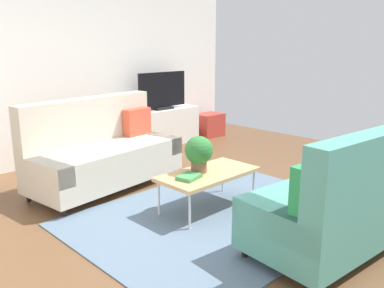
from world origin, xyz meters
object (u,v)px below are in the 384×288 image
Objects in this scene: table_book_0 at (189,177)px; couch_beige at (103,152)px; coffee_table at (208,175)px; couch_green at (349,198)px; vase_0 at (133,109)px; storage_trunk at (209,125)px; potted_plant at (199,152)px; tv_console at (162,127)px; bottle_0 at (145,105)px; tv at (162,91)px.

couch_beige is at bearing 94.10° from table_book_0.
couch_beige reaches higher than coffee_table.
vase_0 is (0.67, 4.02, 0.26)m from couch_green.
storage_trunk is 3.62m from potted_plant.
tv_console is at bearing 59.17° from coffee_table.
storage_trunk is 2.17× the size of table_book_0.
bottle_0 is at bearing 177.71° from storage_trunk.
coffee_table is at bearing -114.13° from bottle_0.
couch_beige is at bearing -138.56° from vase_0.
coffee_table is at bearing -120.83° from tv_console.
couch_green is (0.67, -2.84, 0.01)m from couch_beige.
tv reaches higher than couch_green.
couch_beige is 15.16× the size of vase_0.
couch_beige is 8.28× the size of table_book_0.
tv is 3.17m from table_book_0.
couch_beige reaches higher than table_book_0.
couch_beige is at bearing 108.80° from couch_green.
bottle_0 is at bearing -151.18° from couch_beige.
bottle_0 reaches higher than table_book_0.
couch_green reaches higher than storage_trunk.
tv is (0.00, -0.02, 0.63)m from tv_console.
potted_plant is (-0.34, 1.50, 0.19)m from couch_green.
couch_beige is 1.43m from table_book_0.
couch_beige is 2.23m from tv_console.
storage_trunk is at bearing 64.28° from couch_green.
tv_console is 6.26× the size of bottle_0.
potted_plant is (-0.07, 0.08, 0.25)m from coffee_table.
tv is 2.55× the size of potted_plant.
couch_beige is 2.92m from couch_green.
bottle_0 is at bearing -177.13° from tv.
table_book_0 is at bearing -125.34° from tv_console.
vase_0 is at bearing 173.12° from tv.
couch_green is 8.22× the size of table_book_0.
vase_0 is (1.01, 2.53, 0.07)m from potted_plant.
vase_0 reaches higher than storage_trunk.
tv_console reaches higher than coffee_table.
coffee_table is 8.39× the size of vase_0.
bottle_0 is (-1.50, 0.06, 0.53)m from storage_trunk.
tv is 0.63m from vase_0.
vase_0 is at bearing 64.66° from table_book_0.
couch_beige is 5.08× the size of potted_plant.
coffee_table is 4.92× the size of bottle_0.
storage_trunk is 3.82m from table_book_0.
table_book_0 is (-0.29, -0.01, 0.05)m from coffee_table.
bottle_0 reaches higher than storage_trunk.
tv is at bearing 77.99° from couch_green.
potted_plant is 2.72m from bottle_0.
bottle_0 is (1.52, 1.09, 0.31)m from couch_beige.
coffee_table is 2.12× the size of storage_trunk.
couch_green is at bearing -79.01° from coffee_table.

